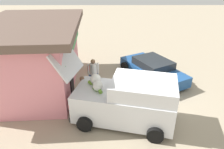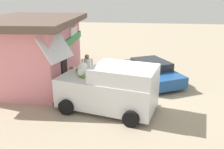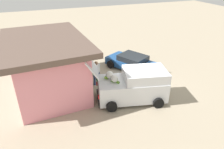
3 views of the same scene
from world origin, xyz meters
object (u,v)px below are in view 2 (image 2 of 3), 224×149
(unloaded_banana_pile, at_px, (42,93))
(paint_bucket, at_px, (89,70))
(delivery_van, at_px, (110,88))
(vendor_standing, at_px, (87,68))
(parked_sedan, at_px, (151,71))
(customer_bending, at_px, (78,79))
(storefront_bar, at_px, (34,49))

(unloaded_banana_pile, xyz_separation_m, paint_bucket, (3.90, -1.31, -0.08))
(paint_bucket, bearing_deg, delivery_van, -157.47)
(vendor_standing, bearing_deg, parked_sedan, -69.71)
(parked_sedan, xyz_separation_m, vendor_standing, (-1.19, 3.22, 0.41))
(delivery_van, distance_m, customer_bending, 1.97)
(parked_sedan, bearing_deg, paint_bucket, 75.04)
(parked_sedan, bearing_deg, storefront_bar, 97.63)
(parked_sedan, relative_size, vendor_standing, 2.69)
(unloaded_banana_pile, bearing_deg, delivery_van, -103.09)
(delivery_van, bearing_deg, paint_bucket, 22.53)
(vendor_standing, bearing_deg, storefront_bar, 82.98)
(customer_bending, relative_size, unloaded_banana_pile, 1.49)
(unloaded_banana_pile, bearing_deg, customer_bending, -77.76)
(storefront_bar, distance_m, customer_bending, 3.44)
(storefront_bar, distance_m, unloaded_banana_pile, 2.86)
(unloaded_banana_pile, relative_size, paint_bucket, 3.09)
(storefront_bar, height_order, delivery_van, storefront_bar)
(delivery_van, xyz_separation_m, paint_bucket, (4.65, 1.93, -0.80))
(paint_bucket, bearing_deg, customer_bending, -175.16)
(storefront_bar, distance_m, parked_sedan, 6.33)
(storefront_bar, height_order, vendor_standing, storefront_bar)
(parked_sedan, relative_size, paint_bucket, 14.45)
(storefront_bar, height_order, parked_sedan, storefront_bar)
(delivery_van, height_order, customer_bending, delivery_van)
(storefront_bar, relative_size, unloaded_banana_pile, 7.44)
(storefront_bar, distance_m, delivery_van, 5.35)
(parked_sedan, relative_size, customer_bending, 3.13)
(parked_sedan, xyz_separation_m, unloaded_banana_pile, (-2.93, 4.95, -0.32))
(customer_bending, xyz_separation_m, paint_bucket, (3.55, 0.30, -0.69))
(delivery_van, distance_m, parked_sedan, 4.08)
(storefront_bar, xyz_separation_m, unloaded_banana_pile, (-2.10, -1.21, -1.51))
(customer_bending, height_order, paint_bucket, customer_bending)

